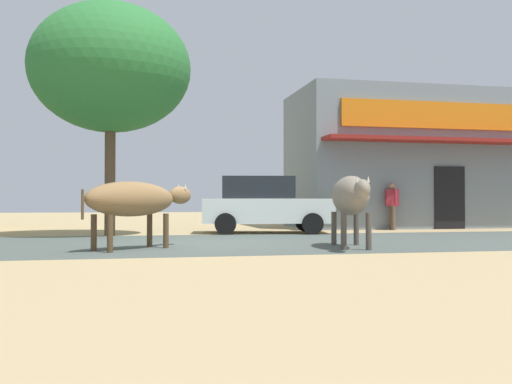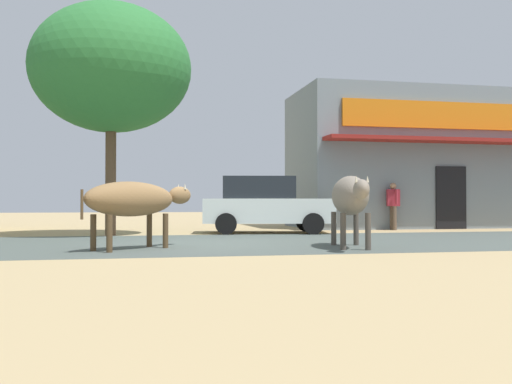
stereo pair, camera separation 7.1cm
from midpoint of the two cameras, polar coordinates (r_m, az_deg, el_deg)
ground at (r=12.86m, az=-4.68°, el=-5.01°), size 80.00×80.00×0.00m
asphalt_road at (r=12.86m, az=-4.68°, el=-5.00°), size 72.00×6.39×0.00m
storefront_right_club at (r=22.13m, az=14.62°, el=3.04°), size 8.16×5.00×4.88m
roadside_tree at (r=16.61m, az=-13.88°, el=11.63°), size 4.34×4.34×6.27m
parked_hatchback_car at (r=17.00m, az=1.02°, el=-1.20°), size 3.97×2.37×1.64m
cow_near_brown at (r=11.33m, az=-11.73°, el=-0.75°), size 2.31×1.99×1.29m
cow_far_dark at (r=11.62m, az=9.40°, el=-0.42°), size 1.05×2.54×1.42m
pedestrian_by_shop at (r=19.36m, az=13.39°, el=-1.01°), size 0.45×0.61×1.53m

